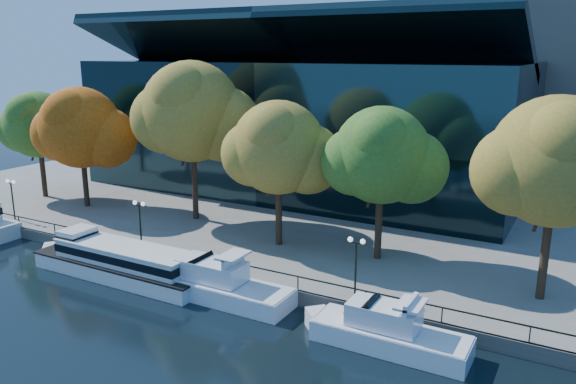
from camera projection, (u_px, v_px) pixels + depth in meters
The scene contains 16 objects.
ground at pixel (158, 291), 41.33m from camera, with size 160.00×160.00×0.00m, color black.
promenade at pixel (350, 185), 72.05m from camera, with size 90.00×67.08×1.00m.
railing at pixel (185, 252), 43.62m from camera, with size 88.20×0.08×0.99m.
convention_building at pixel (307, 124), 68.09m from camera, with size 50.00×24.57×21.43m.
tour_boat at pixel (116, 259), 43.74m from camera, with size 16.96×3.78×3.22m.
cruiser_near at pixel (213, 282), 40.02m from camera, with size 12.35×3.18×3.58m.
cruiser_far at pixel (383, 330), 33.27m from camera, with size 10.44×2.89×3.41m.
tree_0 at pixel (39, 126), 62.23m from camera, with size 9.23×7.57×11.90m.
tree_1 at pixel (81, 130), 58.10m from camera, with size 10.55×8.65×12.66m.
tree_2 at pixel (193, 114), 53.06m from camera, with size 11.99×9.83×15.37m.
tree_3 at pixel (280, 150), 46.18m from camera, with size 9.77×8.01×12.33m.
tree_4 at pixel (383, 158), 42.95m from camera, with size 9.45×7.75×12.17m.
tree_5 at pixel (558, 165), 35.39m from camera, with size 10.57×8.67×13.57m.
lamp_0 at pixel (12, 190), 54.72m from camera, with size 1.26×0.36×4.03m.
lamp_1 at pixel (140, 213), 46.86m from camera, with size 1.26×0.36×4.03m.
lamp_2 at pixel (356, 253), 37.70m from camera, with size 1.26×0.36×4.03m.
Camera 1 is at (27.02, -28.82, 17.13)m, focal length 35.00 mm.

